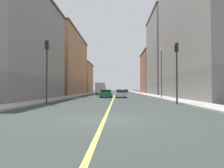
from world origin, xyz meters
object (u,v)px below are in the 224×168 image
object	(u,v)px
car_blue	(119,92)
car_silver	(121,94)
building_left_mid	(170,54)
traffic_light_right_near	(47,63)
car_white	(119,91)
building_right_corner	(12,46)
building_left_near	(207,23)
traffic_light_left_near	(177,65)
street_lamp_left_near	(161,68)
building_right_distant	(78,78)
building_left_far	(157,73)
car_green	(106,94)
building_right_midblock	(61,64)
car_red	(126,91)
box_truck	(101,88)

from	to	relation	value
car_blue	car_silver	xyz separation A→B (m)	(0.13, -17.15, 0.03)
building_left_mid	car_silver	world-z (taller)	building_left_mid
traffic_light_right_near	car_white	bearing A→B (deg)	80.60
building_right_corner	car_blue	bearing A→B (deg)	57.20
building_left_near	car_blue	xyz separation A→B (m)	(-13.44, 21.10, -11.22)
traffic_light_left_near	street_lamp_left_near	xyz separation A→B (m)	(1.02, 11.69, 0.84)
building_right_corner	traffic_light_right_near	distance (m)	11.84
traffic_light_left_near	building_right_distant	bearing A→B (deg)	110.70
building_left_far	car_green	size ratio (longest dim) A/B	3.60
building_left_near	traffic_light_left_near	world-z (taller)	building_left_near
building_right_corner	car_silver	distance (m)	18.71
building_right_midblock	building_right_distant	size ratio (longest dim) A/B	1.63
traffic_light_right_near	car_white	distance (m)	47.49
building_left_near	building_right_midblock	xyz separation A→B (m)	(-29.10, 22.29, -3.68)
car_white	car_blue	size ratio (longest dim) A/B	1.04
building_left_near	building_left_far	distance (m)	40.58
building_left_near	car_blue	bearing A→B (deg)	122.50
street_lamp_left_near	car_red	bearing A→B (deg)	94.70
building_left_mid	traffic_light_right_near	world-z (taller)	building_left_mid
building_right_midblock	car_green	distance (m)	23.61
traffic_light_right_near	building_left_near	bearing A→B (deg)	27.95
car_silver	box_truck	size ratio (longest dim) A/B	0.63
car_silver	building_left_mid	bearing A→B (deg)	54.21
building_right_distant	car_silver	world-z (taller)	building_right_distant
building_left_near	car_green	bearing A→B (deg)	165.44
building_right_distant	street_lamp_left_near	bearing A→B (deg)	-63.40
building_left_mid	car_blue	size ratio (longest dim) A/B	5.20
car_red	box_truck	bearing A→B (deg)	-106.68
building_left_mid	car_blue	xyz separation A→B (m)	(-13.44, -1.31, -10.10)
building_left_mid	traffic_light_left_near	world-z (taller)	building_left_mid
box_truck	car_silver	bearing A→B (deg)	-73.62
car_green	car_silver	world-z (taller)	car_green
building_left_near	car_white	bearing A→B (deg)	110.71
traffic_light_left_near	car_blue	bearing A→B (deg)	99.59
car_red	building_left_near	bearing A→B (deg)	-76.99
traffic_light_right_near	street_lamp_left_near	xyz separation A→B (m)	(14.19, 11.69, 0.65)
street_lamp_left_near	car_silver	xyz separation A→B (m)	(-6.34, 3.48, -4.16)
building_left_mid	street_lamp_left_near	size ratio (longest dim) A/B	2.76
traffic_light_left_near	traffic_light_right_near	size ratio (longest dim) A/B	0.95
building_right_corner	box_truck	world-z (taller)	building_right_corner
building_left_near	car_red	bearing A→B (deg)	103.01
building_left_far	building_right_corner	xyz separation A→B (m)	(-29.10, -43.53, 0.37)
car_white	car_silver	xyz separation A→B (m)	(0.11, -31.55, 0.00)
car_silver	box_truck	distance (m)	17.91
building_left_mid	car_silver	distance (m)	24.88
street_lamp_left_near	car_blue	size ratio (longest dim) A/B	1.88
building_right_midblock	car_red	size ratio (longest dim) A/B	5.90
building_left_mid	car_white	bearing A→B (deg)	135.71
building_left_near	box_truck	bearing A→B (deg)	131.00
traffic_light_left_near	car_red	bearing A→B (deg)	92.74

